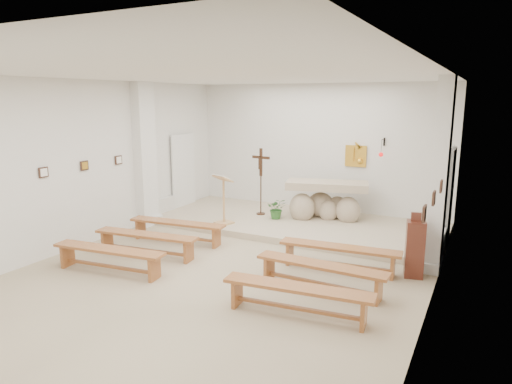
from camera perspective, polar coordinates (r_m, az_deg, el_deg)
The scene contains 29 objects.
ground at distance 8.39m, azimuth -4.41°, elevation -10.19°, with size 7.00×10.00×0.00m, color #C2AD8C.
wall_left at distance 10.17m, azimuth -21.58°, elevation 3.12°, with size 0.02×10.00×3.50m, color silver.
wall_right at distance 6.78m, azimuth 21.35°, elevation -0.81°, with size 0.02×10.00×3.50m, color silver.
wall_back at distance 12.38m, azimuth 7.71°, elevation 5.23°, with size 7.00×0.02×3.50m, color silver.
ceiling at distance 7.80m, azimuth -4.82°, elevation 14.36°, with size 7.00×10.00×0.02m, color silver.
sanctuary_platform at distance 11.33m, azimuth 4.92°, elevation -3.95°, with size 6.98×3.00×0.15m, color #B9A58E.
pilaster_left at distance 11.49m, azimuth -13.69°, elevation 4.50°, with size 0.26×0.55×3.50m, color white.
pilaster_right at distance 8.75m, azimuth 22.02°, elevation 1.81°, with size 0.26×0.55×3.50m, color white.
gold_wall_relief at distance 12.06m, azimuth 12.36°, elevation 4.41°, with size 0.55×0.04×0.55m, color gold.
sanctuary_lamp at distance 11.63m, azimuth 15.40°, elevation 4.79°, with size 0.11×0.36×0.44m.
station_frame_left_front at distance 9.66m, azimuth -25.04°, elevation 2.24°, with size 0.03×0.20×0.20m, color #392319.
station_frame_left_mid at distance 10.29m, azimuth -20.66°, elevation 3.11°, with size 0.03×0.20×0.20m, color #392319.
station_frame_left_rear at distance 10.98m, azimuth -16.81°, elevation 3.86°, with size 0.03×0.20×0.20m, color #392319.
station_frame_right_front at distance 6.01m, azimuth 20.29°, elevation -2.55°, with size 0.03×0.20×0.20m, color #392319.
station_frame_right_mid at distance 6.98m, azimuth 21.35°, elevation -0.71°, with size 0.03×0.20×0.20m, color #392319.
station_frame_right_rear at distance 7.96m, azimuth 22.14°, elevation 0.67°, with size 0.03×0.20×0.20m, color #392319.
radiator_left at distance 12.32m, azimuth -11.45°, elevation -1.93°, with size 0.10×0.85×0.52m, color silver.
radiator_right at distance 9.76m, azimuth 22.11°, elevation -6.19°, with size 0.10×0.85×0.52m, color silver.
altar at distance 11.54m, azimuth 8.68°, elevation -1.35°, with size 2.13×1.25×1.03m.
lectern at distance 10.89m, azimuth -4.12°, elevation -0.91°, with size 0.52×0.47×1.22m.
crucifix_stand at distance 11.68m, azimuth 0.60°, elevation 1.94°, with size 0.52×0.23×1.72m.
potted_plant at distance 11.40m, azimuth 2.61°, elevation -2.07°, with size 0.47×0.41×0.52m, color #2A6127.
donation_pedestal at distance 8.56m, azimuth 19.23°, elevation -6.70°, with size 0.38×0.38×1.17m.
bench_left_front at distance 10.17m, azimuth -9.84°, elevation -4.30°, with size 2.23×0.60×0.47m.
bench_right_front at distance 8.56m, azimuth 10.38°, elevation -7.41°, with size 2.23×0.54×0.47m.
bench_left_second at distance 9.42m, azimuth -13.56°, elevation -5.75°, with size 2.24×0.62×0.47m.
bench_right_second at distance 7.65m, azimuth 8.11°, elevation -9.68°, with size 2.22×0.42×0.47m.
bench_left_third at distance 8.72m, azimuth -17.93°, elevation -7.42°, with size 2.23×0.61×0.47m.
bench_right_third at distance 6.77m, azimuth 5.20°, elevation -12.52°, with size 2.23×0.57×0.47m.
Camera 1 is at (4.12, -6.61, 3.12)m, focal length 32.00 mm.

